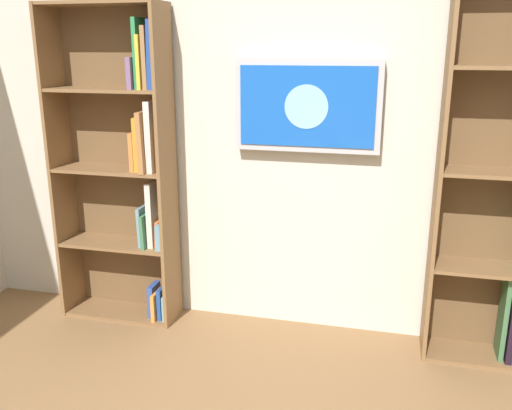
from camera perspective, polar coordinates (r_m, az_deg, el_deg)
wall_back at (r=3.34m, az=4.75°, el=9.24°), size 4.52×0.06×2.70m
bookshelf_right at (r=3.57m, az=-13.30°, el=4.03°), size 0.76×0.28×2.00m
wall_mounted_tv at (r=3.24m, az=5.32°, el=10.15°), size 0.85×0.07×0.53m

